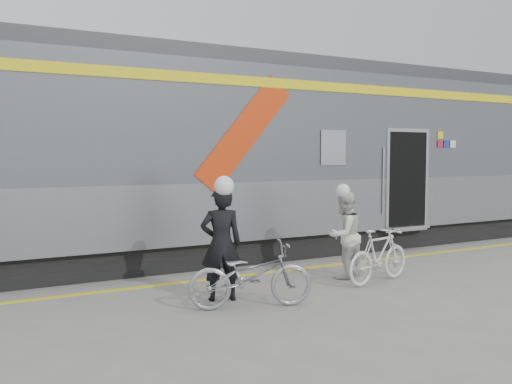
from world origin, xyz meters
TOP-DOWN VIEW (x-y plane):
  - ground at (0.00, 0.00)m, footprint 90.00×90.00m
  - train at (1.51, 4.19)m, footprint 24.00×3.17m
  - safety_strip at (0.00, 2.15)m, footprint 24.00×0.12m
  - man at (-1.58, 0.87)m, footprint 0.68×0.54m
  - bicycle_left at (-1.38, 0.32)m, footprint 1.83×1.04m
  - woman at (0.86, 1.19)m, footprint 0.82×0.70m
  - bicycle_right at (1.16, 0.64)m, footprint 1.55×0.74m
  - helmet_man at (-1.58, 0.87)m, footprint 0.29×0.29m
  - helmet_woman at (0.86, 1.19)m, footprint 0.24×0.24m

SIDE VIEW (x-z plane):
  - ground at x=0.00m, z-range 0.00..0.00m
  - safety_strip at x=0.00m, z-range 0.00..0.01m
  - bicycle_right at x=1.16m, z-range 0.00..0.90m
  - bicycle_left at x=-1.38m, z-range 0.00..0.91m
  - woman at x=0.86m, z-range 0.00..1.48m
  - man at x=-1.58m, z-range 0.00..1.65m
  - helmet_woman at x=0.86m, z-range 1.48..1.72m
  - helmet_man at x=-1.58m, z-range 1.65..1.94m
  - train at x=1.51m, z-range 0.00..4.10m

